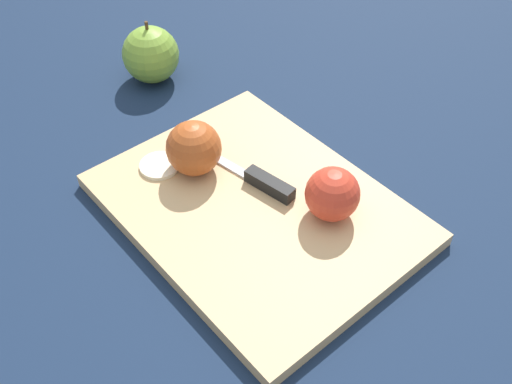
{
  "coord_description": "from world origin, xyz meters",
  "views": [
    {
      "loc": [
        -0.37,
        0.33,
        0.54
      ],
      "look_at": [
        0.0,
        0.0,
        0.04
      ],
      "focal_mm": 42.0,
      "sensor_mm": 36.0,
      "label": 1
    }
  ],
  "objects_px": {
    "apple_half_left": "(332,194)",
    "apple_whole": "(151,55)",
    "apple_half_right": "(194,148)",
    "knife": "(262,181)"
  },
  "relations": [
    {
      "from": "apple_half_left",
      "to": "apple_whole",
      "type": "distance_m",
      "value": 0.39
    },
    {
      "from": "apple_half_right",
      "to": "apple_whole",
      "type": "bearing_deg",
      "value": -37.87
    },
    {
      "from": "apple_half_right",
      "to": "apple_whole",
      "type": "height_order",
      "value": "apple_whole"
    },
    {
      "from": "apple_half_left",
      "to": "knife",
      "type": "bearing_deg",
      "value": -62.59
    },
    {
      "from": "apple_whole",
      "to": "apple_half_right",
      "type": "bearing_deg",
      "value": 158.76
    },
    {
      "from": "apple_half_left",
      "to": "apple_half_right",
      "type": "distance_m",
      "value": 0.18
    },
    {
      "from": "apple_half_left",
      "to": "apple_whole",
      "type": "relative_size",
      "value": 0.65
    },
    {
      "from": "apple_whole",
      "to": "apple_half_left",
      "type": "bearing_deg",
      "value": 177.83
    },
    {
      "from": "apple_half_right",
      "to": "knife",
      "type": "bearing_deg",
      "value": -167.41
    },
    {
      "from": "apple_half_right",
      "to": "knife",
      "type": "height_order",
      "value": "apple_half_right"
    }
  ]
}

